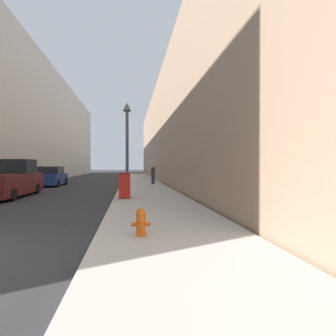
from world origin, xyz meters
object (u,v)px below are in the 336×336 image
(pickup_truck, at_px, (9,181))
(pedestrian_on_sidewalk, at_px, (153,174))
(lamppost, at_px, (127,138))
(parked_sedan_near, at_px, (51,177))
(fire_hydrant, at_px, (141,221))
(trash_bin, at_px, (125,185))

(pickup_truck, bearing_deg, pedestrian_on_sidewalk, 40.60)
(lamppost, bearing_deg, parked_sedan_near, 128.36)
(parked_sedan_near, height_order, pedestrian_on_sidewalk, pedestrian_on_sidewalk)
(fire_hydrant, height_order, pedestrian_on_sidewalk, pedestrian_on_sidewalk)
(fire_hydrant, relative_size, pedestrian_on_sidewalk, 0.38)
(fire_hydrant, distance_m, trash_bin, 7.13)
(trash_bin, bearing_deg, pedestrian_on_sidewalk, 77.07)
(lamppost, xyz_separation_m, parked_sedan_near, (-6.54, 8.27, -2.57))
(trash_bin, relative_size, lamppost, 0.24)
(lamppost, relative_size, parked_sedan_near, 1.25)
(pedestrian_on_sidewalk, bearing_deg, pickup_truck, -139.40)
(lamppost, bearing_deg, pedestrian_on_sidewalk, 74.28)
(trash_bin, relative_size, parked_sedan_near, 0.30)
(pedestrian_on_sidewalk, bearing_deg, lamppost, -105.72)
(pickup_truck, xyz_separation_m, pedestrian_on_sidewalk, (8.67, 7.43, 0.07))
(trash_bin, xyz_separation_m, lamppost, (0.10, 2.17, 2.57))
(trash_bin, height_order, lamppost, lamppost)
(lamppost, bearing_deg, pickup_truck, 177.66)
(fire_hydrant, relative_size, pickup_truck, 0.12)
(lamppost, height_order, parked_sedan_near, lamppost)
(fire_hydrant, height_order, lamppost, lamppost)
(fire_hydrant, bearing_deg, lamppost, 92.64)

